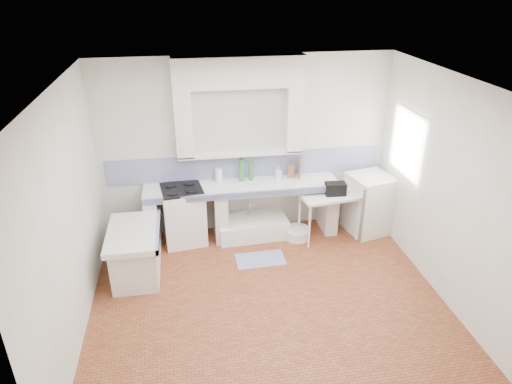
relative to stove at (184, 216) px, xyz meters
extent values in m
plane|color=brown|center=(1.02, -1.70, -0.44)|extent=(4.50, 4.50, 0.00)
plane|color=white|center=(1.02, -1.70, 2.36)|extent=(4.50, 4.50, 0.00)
plane|color=silver|center=(1.02, 0.30, 0.96)|extent=(4.50, 0.00, 4.50)
plane|color=silver|center=(1.02, -3.70, 0.96)|extent=(4.50, 0.00, 4.50)
plane|color=silver|center=(-1.23, -1.70, 0.96)|extent=(0.00, 4.50, 4.50)
plane|color=silver|center=(3.27, -1.70, 0.96)|extent=(0.00, 4.50, 4.50)
cube|color=silver|center=(0.92, 0.18, 2.13)|extent=(1.90, 0.25, 0.45)
cube|color=#3D2713|center=(3.45, -0.50, 1.16)|extent=(0.35, 0.86, 1.06)
cube|color=white|center=(3.30, -0.50, 1.54)|extent=(0.01, 0.84, 0.24)
cube|color=white|center=(0.92, 0.00, 0.42)|extent=(3.00, 0.60, 0.08)
cube|color=navy|center=(0.92, -0.28, 0.42)|extent=(3.00, 0.04, 0.10)
cube|color=silver|center=(-0.48, 0.00, -0.03)|extent=(0.20, 0.55, 0.82)
cube|color=silver|center=(0.57, 0.00, -0.03)|extent=(0.20, 0.55, 0.82)
cube|color=silver|center=(2.32, 0.00, -0.03)|extent=(0.20, 0.55, 0.82)
cube|color=white|center=(-0.68, -0.80, 0.22)|extent=(0.70, 1.10, 0.08)
cube|color=silver|center=(-0.68, -0.80, -0.13)|extent=(0.60, 1.00, 0.62)
cube|color=navy|center=(-0.35, -0.80, 0.22)|extent=(0.04, 1.10, 0.10)
cube|color=navy|center=(1.02, 0.29, 0.66)|extent=(4.27, 0.03, 0.40)
cube|color=white|center=(0.00, 0.00, 0.00)|extent=(0.70, 0.68, 0.88)
cube|color=white|center=(1.07, -0.01, -0.31)|extent=(1.14, 0.66, 0.27)
cube|color=white|center=(2.25, -0.27, -0.06)|extent=(0.98, 0.63, 0.04)
cube|color=white|center=(2.95, -0.16, 0.04)|extent=(0.76, 0.76, 0.97)
cylinder|color=#A80C0A|center=(0.87, 0.03, -0.31)|extent=(0.35, 0.35, 0.25)
cylinder|color=#EC3F0C|center=(1.16, -0.13, -0.29)|extent=(0.39, 0.39, 0.29)
cylinder|color=#274FAD|center=(1.41, -0.14, -0.31)|extent=(0.37, 0.37, 0.26)
cylinder|color=white|center=(1.76, -0.21, -0.36)|extent=(0.41, 0.41, 0.16)
cylinder|color=silver|center=(1.03, 0.15, -0.29)|extent=(0.10, 0.10, 0.30)
cylinder|color=silver|center=(1.17, 0.15, -0.30)|extent=(0.08, 0.08, 0.28)
cube|color=black|center=(2.32, -0.29, 0.42)|extent=(0.32, 0.20, 0.19)
cylinder|color=#2F7A31|center=(0.93, 0.15, 0.64)|extent=(0.10, 0.10, 0.37)
cylinder|color=#2F7A31|center=(1.08, 0.15, 0.61)|extent=(0.09, 0.09, 0.31)
cube|color=#93643B|center=(1.73, 0.15, 0.56)|extent=(0.13, 0.11, 0.21)
cube|color=#93643B|center=(1.87, 0.15, 0.61)|extent=(0.08, 0.21, 0.30)
cylinder|color=white|center=(0.58, 0.15, 0.57)|extent=(0.14, 0.14, 0.23)
imported|color=white|center=(1.51, 0.15, 0.56)|extent=(0.11, 0.11, 0.20)
cube|color=#3E5199|center=(1.08, -0.74, -0.43)|extent=(0.73, 0.43, 0.01)
camera|label=1|loc=(0.10, -6.32, 3.42)|focal=32.12mm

